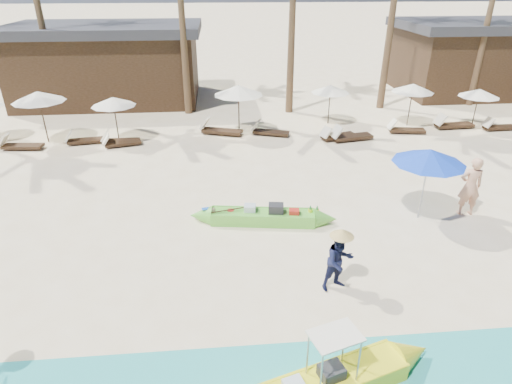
{
  "coord_description": "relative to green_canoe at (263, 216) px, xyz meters",
  "views": [
    {
      "loc": [
        -1.72,
        -8.82,
        6.73
      ],
      "look_at": [
        -0.75,
        2.0,
        1.21
      ],
      "focal_mm": 30.0,
      "sensor_mm": 36.0,
      "label": 1
    }
  ],
  "objects": [
    {
      "name": "ground",
      "position": [
        0.52,
        -2.31,
        -0.21
      ],
      "size": [
        240.0,
        240.0,
        0.0
      ],
      "primitive_type": "plane",
      "color": "beige",
      "rests_on": "ground"
    },
    {
      "name": "green_canoe",
      "position": [
        0.0,
        0.0,
        0.0
      ],
      "size": [
        4.98,
        1.08,
        0.63
      ],
      "rotation": [
        0.0,
        0.0,
        -0.14
      ],
      "color": "#5BB838",
      "rests_on": "ground"
    },
    {
      "name": "tourist",
      "position": [
        6.4,
        -0.0,
        0.74
      ],
      "size": [
        0.74,
        0.53,
        1.9
      ],
      "primitive_type": "imported",
      "rotation": [
        0.0,
        0.0,
        3.03
      ],
      "color": "tan",
      "rests_on": "ground"
    },
    {
      "name": "vendor_green",
      "position": [
        1.46,
        -3.17,
        0.55
      ],
      "size": [
        0.88,
        0.77,
        1.52
      ],
      "primitive_type": "imported",
      "rotation": [
        0.0,
        0.0,
        0.3
      ],
      "color": "#141737",
      "rests_on": "ground"
    },
    {
      "name": "blue_umbrella",
      "position": [
        4.84,
        -0.12,
        1.84
      ],
      "size": [
        2.11,
        2.11,
        2.27
      ],
      "color": "#99999E",
      "rests_on": "ground"
    },
    {
      "name": "resort_parasol_3",
      "position": [
        -8.93,
        7.9,
        1.86
      ],
      "size": [
        2.23,
        2.23,
        2.3
      ],
      "color": "#362316",
      "rests_on": "ground"
    },
    {
      "name": "lounger_3_left",
      "position": [
        -9.83,
        7.04,
        -0.01
      ],
      "size": [
        1.81,
        0.68,
        0.6
      ],
      "rotation": [
        0.0,
        0.0,
        -0.08
      ],
      "color": "#362316",
      "rests_on": "ground"
    },
    {
      "name": "lounger_3_right",
      "position": [
        -7.25,
        7.52,
        -0.02
      ],
      "size": [
        1.79,
        0.81,
        0.58
      ],
      "rotation": [
        0.0,
        0.0,
        0.17
      ],
      "color": "#362316",
      "rests_on": "ground"
    },
    {
      "name": "resort_parasol_4",
      "position": [
        -5.79,
        7.81,
        1.59
      ],
      "size": [
        1.94,
        1.94,
        2.0
      ],
      "color": "#362316",
      "rests_on": "ground"
    },
    {
      "name": "lounger_4_left",
      "position": [
        -5.71,
        7.37,
        -0.03
      ],
      "size": [
        1.64,
        0.51,
        0.56
      ],
      "rotation": [
        0.0,
        0.0,
        -0.01
      ],
      "color": "#362316",
      "rests_on": "ground"
    },
    {
      "name": "lounger_4_right",
      "position": [
        -5.58,
        7.03,
        -0.03
      ],
      "size": [
        1.69,
        0.88,
        0.55
      ],
      "rotation": [
        0.0,
        0.0,
        0.25
      ],
      "color": "#362316",
      "rests_on": "ground"
    },
    {
      "name": "resort_parasol_5",
      "position": [
        -0.27,
        8.2,
        1.88
      ],
      "size": [
        2.25,
        2.25,
        2.32
      ],
      "color": "#362316",
      "rests_on": "ground"
    },
    {
      "name": "lounger_5_left",
      "position": [
        -1.23,
        8.26,
        0.01
      ],
      "size": [
        2.07,
        1.21,
        0.67
      ],
      "rotation": [
        0.0,
        0.0,
        -0.33
      ],
      "color": "#362316",
      "rests_on": "ground"
    },
    {
      "name": "resort_parasol_6",
      "position": [
        4.31,
        9.44,
        1.54
      ],
      "size": [
        1.89,
        1.89,
        1.94
      ],
      "color": "#362316",
      "rests_on": "ground"
    },
    {
      "name": "lounger_6_left",
      "position": [
        1.09,
        7.94,
        -0.01
      ],
      "size": [
        1.84,
        1.1,
        0.6
      ],
      "rotation": [
        0.0,
        0.0,
        -0.34
      ],
      "color": "#362316",
      "rests_on": "ground"
    },
    {
      "name": "lounger_6_right",
      "position": [
        4.66,
        6.86,
        0.01
      ],
      "size": [
        2.04,
        0.96,
        0.66
      ],
      "rotation": [
        0.0,
        0.0,
        0.19
      ],
      "color": "#362316",
      "rests_on": "ground"
    },
    {
      "name": "resort_parasol_7",
      "position": [
        8.2,
        8.79,
        1.66
      ],
      "size": [
        2.02,
        2.02,
        2.08
      ],
      "color": "#362316",
      "rests_on": "ground"
    },
    {
      "name": "lounger_7_left",
      "position": [
        4.12,
        7.06,
        -0.02
      ],
      "size": [
        1.81,
        1.06,
        0.59
      ],
      "rotation": [
        0.0,
        0.0,
        0.33
      ],
      "color": "#362316",
      "rests_on": "ground"
    },
    {
      "name": "lounger_7_right",
      "position": [
        7.57,
        7.65,
        -0.01
      ],
      "size": [
        1.82,
        0.8,
        0.6
      ],
      "rotation": [
        0.0,
        0.0,
        -0.15
      ],
      "color": "#362316",
      "rests_on": "ground"
    },
    {
      "name": "resort_parasol_8",
      "position": [
        11.19,
        8.08,
        1.52
      ],
      "size": [
        1.87,
        1.87,
        1.93
      ],
      "color": "#362316",
      "rests_on": "ground"
    },
    {
      "name": "lounger_8_left",
      "position": [
        10.17,
        8.11,
        0.01
      ],
      "size": [
        1.98,
        0.72,
        0.66
      ],
      "rotation": [
        0.0,
        0.0,
        0.06
      ],
      "color": "#362316",
      "rests_on": "ground"
    },
    {
      "name": "lounger_9_left",
      "position": [
        12.28,
        7.67,
        -0.02
      ],
      "size": [
        1.69,
        0.6,
        0.57
      ],
      "rotation": [
        0.0,
        0.0,
        0.05
      ],
      "color": "#362316",
      "rests_on": "ground"
    },
    {
      "name": "pavilion_west",
      "position": [
        -7.48,
        15.19,
        1.98
      ],
      "size": [
        10.8,
        6.6,
        4.3
      ],
      "color": "#362316",
      "rests_on": "ground"
    },
    {
      "name": "pavilion_east",
      "position": [
        14.52,
        15.19,
        1.98
      ],
      "size": [
        8.8,
        6.6,
        4.3
      ],
      "color": "#362316",
      "rests_on": "ground"
    }
  ]
}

